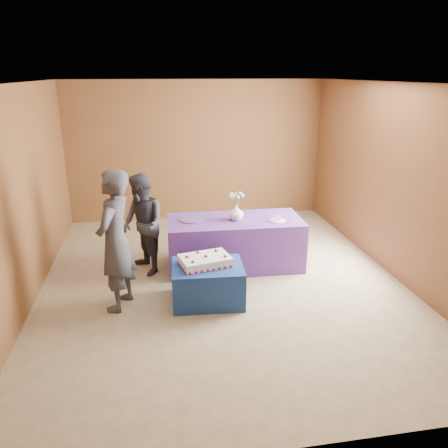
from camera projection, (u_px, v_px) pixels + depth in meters
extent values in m
plane|color=tan|center=(222.00, 281.00, 6.24)|extent=(6.00, 6.00, 0.00)
cube|color=brown|center=(197.00, 151.00, 8.58)|extent=(5.00, 0.04, 2.70)
cube|color=brown|center=(293.00, 299.00, 3.00)|extent=(5.00, 0.04, 2.70)
cube|color=brown|center=(22.00, 198.00, 5.39)|extent=(0.04, 6.00, 2.70)
cube|color=brown|center=(395.00, 182.00, 6.19)|extent=(0.04, 6.00, 2.70)
cube|color=white|center=(221.00, 83.00, 5.35)|extent=(5.00, 6.00, 0.04)
cube|color=navy|center=(208.00, 283.00, 5.62)|extent=(0.94, 0.76, 0.50)
cube|color=#5E3798|center=(235.00, 243.00, 6.62)|extent=(2.03, 0.96, 0.75)
cube|color=white|center=(205.00, 261.00, 5.55)|extent=(0.69, 0.53, 0.11)
sphere|color=maroon|center=(187.00, 274.00, 5.27)|extent=(0.03, 0.03, 0.03)
sphere|color=maroon|center=(234.00, 266.00, 5.49)|extent=(0.03, 0.03, 0.03)
sphere|color=maroon|center=(177.00, 261.00, 5.63)|extent=(0.03, 0.03, 0.03)
sphere|color=maroon|center=(222.00, 254.00, 5.85)|extent=(0.03, 0.03, 0.03)
sphere|color=maroon|center=(194.00, 260.00, 5.37)|extent=(0.04, 0.04, 0.04)
cone|color=#13531D|center=(196.00, 261.00, 5.37)|extent=(0.02, 0.03, 0.02)
sphere|color=maroon|center=(215.00, 251.00, 5.66)|extent=(0.04, 0.04, 0.04)
cone|color=#13531D|center=(217.00, 251.00, 5.67)|extent=(0.02, 0.03, 0.02)
sphere|color=maroon|center=(205.00, 255.00, 5.52)|extent=(0.04, 0.04, 0.04)
cone|color=#13531D|center=(207.00, 256.00, 5.53)|extent=(0.02, 0.03, 0.02)
imported|color=white|center=(236.00, 213.00, 6.43)|extent=(0.25, 0.25, 0.23)
cylinder|color=#2F5F26|center=(239.00, 200.00, 6.38)|extent=(0.01, 0.01, 0.15)
sphere|color=silver|center=(243.00, 195.00, 6.36)|extent=(0.05, 0.05, 0.05)
cylinder|color=#2F5F26|center=(238.00, 200.00, 6.40)|extent=(0.01, 0.01, 0.15)
sphere|color=silver|center=(240.00, 194.00, 6.41)|extent=(0.05, 0.05, 0.05)
cylinder|color=#2F5F26|center=(236.00, 200.00, 6.40)|extent=(0.01, 0.01, 0.15)
sphere|color=silver|center=(235.00, 194.00, 6.43)|extent=(0.05, 0.05, 0.05)
cylinder|color=#2F5F26|center=(234.00, 200.00, 6.39)|extent=(0.01, 0.01, 0.15)
sphere|color=silver|center=(231.00, 194.00, 6.39)|extent=(0.05, 0.05, 0.05)
cylinder|color=#2F5F26|center=(234.00, 200.00, 6.36)|extent=(0.01, 0.01, 0.15)
sphere|color=silver|center=(230.00, 196.00, 6.33)|extent=(0.05, 0.05, 0.05)
cylinder|color=#2F5F26|center=(235.00, 201.00, 6.34)|extent=(0.01, 0.01, 0.15)
sphere|color=silver|center=(233.00, 197.00, 6.28)|extent=(0.05, 0.05, 0.05)
cylinder|color=#2F5F26|center=(237.00, 201.00, 6.34)|extent=(0.01, 0.01, 0.15)
sphere|color=silver|center=(238.00, 197.00, 6.26)|extent=(0.05, 0.05, 0.05)
cylinder|color=#2F5F26|center=(239.00, 201.00, 6.35)|extent=(0.01, 0.01, 0.15)
sphere|color=silver|center=(242.00, 196.00, 6.30)|extent=(0.05, 0.05, 0.05)
cylinder|color=#554890|center=(192.00, 220.00, 6.45)|extent=(0.39, 0.39, 0.02)
cylinder|color=white|center=(278.00, 221.00, 6.42)|extent=(0.27, 0.27, 0.01)
cube|color=white|center=(278.00, 218.00, 6.41)|extent=(0.09, 0.08, 0.06)
sphere|color=maroon|center=(278.00, 216.00, 6.37)|extent=(0.03, 0.03, 0.03)
cube|color=#ACACB1|center=(284.00, 223.00, 6.32)|extent=(0.25, 0.12, 0.00)
imported|color=#383842|center=(115.00, 241.00, 5.28)|extent=(0.62, 0.75, 1.77)
imported|color=#2E2F37|center=(142.00, 225.00, 6.28)|extent=(0.80, 0.88, 1.48)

